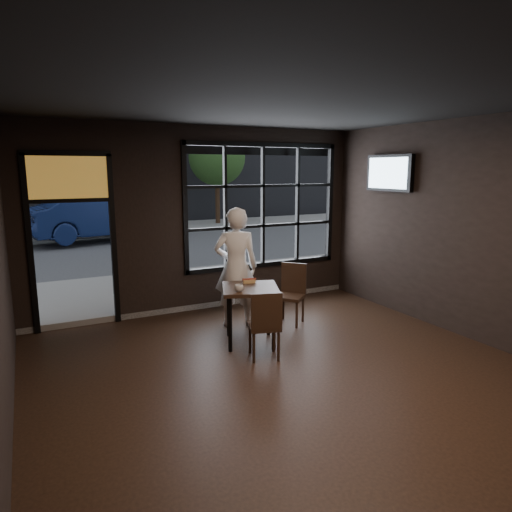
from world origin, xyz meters
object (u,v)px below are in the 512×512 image
navy_car (101,216)px  man (236,267)px  cafe_table (250,315)px  chair_near (264,324)px

navy_car → man: bearing=171.7°
cafe_table → chair_near: bearing=-75.4°
cafe_table → navy_car: bearing=113.8°
chair_near → cafe_table: bearing=-79.4°
chair_near → navy_car: size_ratio=0.19×
cafe_table → navy_car: 10.76m
cafe_table → man: size_ratio=0.44×
man → navy_car: man is taller
chair_near → navy_car: 11.30m
cafe_table → man: (0.14, 0.79, 0.53)m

